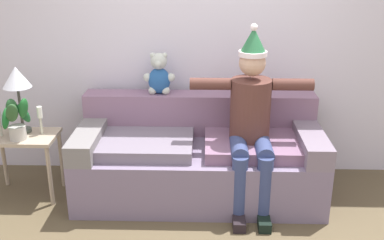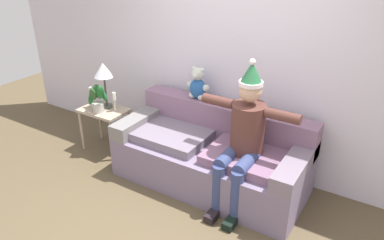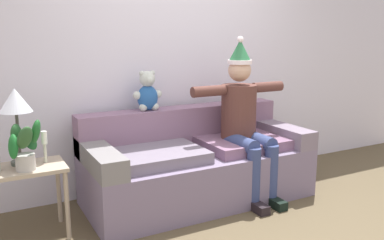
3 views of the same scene
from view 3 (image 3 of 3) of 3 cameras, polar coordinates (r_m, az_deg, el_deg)
back_wall at (r=4.23m, az=-2.96°, el=9.02°), size 7.00×0.10×2.70m
couch at (r=3.93m, az=0.61°, el=-6.18°), size 2.12×0.93×0.85m
person_seated at (r=3.91m, az=7.34°, el=0.42°), size 1.02×0.77×1.55m
teddy_bear at (r=3.89m, az=-6.24°, el=3.84°), size 0.29×0.17×0.38m
side_table at (r=3.37m, az=-22.40°, el=-7.66°), size 0.60×0.40×0.58m
table_lamp at (r=3.32m, az=-23.50°, el=2.03°), size 0.24×0.24×0.59m
potted_plant at (r=3.21m, az=-22.44°, el=-3.33°), size 0.27×0.26×0.39m
candle_short at (r=3.36m, az=-19.98°, el=-2.96°), size 0.04×0.04×0.25m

